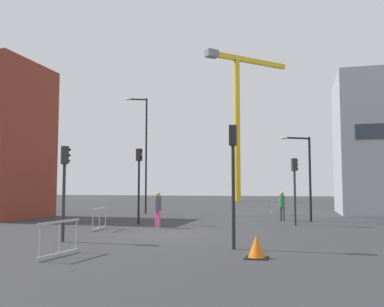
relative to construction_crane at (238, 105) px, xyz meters
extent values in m
plane|color=#333335|center=(2.88, -44.82, -14.57)|extent=(160.00, 160.00, 0.00)
cylinder|color=yellow|center=(-0.17, -0.17, -3.88)|extent=(0.90, 0.90, 21.39)
cube|color=yellow|center=(1.61, 1.55, 7.22)|extent=(10.70, 10.29, 0.70)
cube|color=slate|center=(-3.44, -3.30, 7.22)|extent=(2.13, 2.11, 1.10)
cylinder|color=black|center=(-3.04, -31.58, -9.99)|extent=(0.14, 0.14, 9.17)
cube|color=black|center=(-3.71, -31.87, -5.50)|extent=(1.39, 0.66, 0.10)
ellipsoid|color=silver|center=(-4.39, -32.15, -5.52)|extent=(0.44, 0.24, 0.16)
cylinder|color=black|center=(9.31, -35.82, -11.97)|extent=(0.14, 0.14, 5.20)
cube|color=black|center=(8.56, -36.26, -9.47)|extent=(1.56, 0.98, 0.10)
ellipsoid|color=silver|center=(7.80, -36.71, -9.49)|extent=(0.44, 0.24, 0.16)
cylinder|color=#232326|center=(6.43, -48.41, -12.81)|extent=(0.12, 0.12, 3.53)
cube|color=#232326|center=(6.43, -48.41, -10.69)|extent=(0.24, 0.28, 0.70)
sphere|color=#390605|center=(6.43, -48.23, -10.47)|extent=(0.11, 0.11, 0.11)
sphere|color=#F2A514|center=(6.43, -48.23, -10.69)|extent=(0.11, 0.11, 0.11)
sphere|color=#07330F|center=(6.43, -48.23, -10.91)|extent=(0.11, 0.11, 0.11)
cylinder|color=#2D2D30|center=(-0.23, -48.13, -13.08)|extent=(0.12, 0.12, 2.99)
cube|color=#2D2D30|center=(-0.23, -48.13, -11.23)|extent=(0.37, 0.36, 0.70)
sphere|color=#390605|center=(-0.09, -48.02, -11.01)|extent=(0.11, 0.11, 0.11)
sphere|color=#3C2905|center=(-0.09, -48.02, -11.23)|extent=(0.11, 0.11, 0.11)
sphere|color=green|center=(-0.09, -48.02, -11.45)|extent=(0.11, 0.11, 0.11)
cylinder|color=black|center=(-0.23, -40.25, -12.78)|extent=(0.12, 0.12, 3.59)
cube|color=black|center=(-0.23, -40.25, -10.63)|extent=(0.34, 0.32, 0.70)
sphere|color=#390605|center=(-0.06, -40.30, -10.41)|extent=(0.11, 0.11, 0.11)
sphere|color=#F2A514|center=(-0.06, -40.30, -10.63)|extent=(0.11, 0.11, 0.11)
sphere|color=#07330F|center=(-0.06, -40.30, -10.85)|extent=(0.11, 0.11, 0.11)
cylinder|color=#2D2D30|center=(8.40, -38.89, -13.08)|extent=(0.12, 0.12, 2.98)
cube|color=#2D2D30|center=(8.40, -38.89, -11.24)|extent=(0.35, 0.33, 0.70)
sphere|color=red|center=(8.56, -38.82, -11.02)|extent=(0.11, 0.11, 0.11)
sphere|color=#3C2905|center=(8.56, -38.82, -11.24)|extent=(0.11, 0.11, 0.11)
sphere|color=#07330F|center=(8.56, -38.82, -11.46)|extent=(0.11, 0.11, 0.11)
cylinder|color=#4C4C51|center=(7.68, -35.97, -14.14)|extent=(0.14, 0.14, 0.86)
cylinder|color=#4C4C51|center=(7.50, -35.89, -14.14)|extent=(0.14, 0.14, 0.86)
cylinder|color=#2D844C|center=(7.59, -35.93, -13.35)|extent=(0.34, 0.34, 0.72)
sphere|color=tan|center=(7.59, -35.93, -12.88)|extent=(0.23, 0.23, 0.23)
cylinder|color=#D14C8C|center=(1.57, -41.93, -14.14)|extent=(0.14, 0.14, 0.88)
cylinder|color=#D14C8C|center=(1.40, -41.81, -14.14)|extent=(0.14, 0.14, 0.88)
cylinder|color=#4C4C51|center=(1.48, -41.87, -13.33)|extent=(0.34, 0.34, 0.73)
sphere|color=tan|center=(1.48, -41.87, -12.85)|extent=(0.24, 0.24, 0.24)
cube|color=#9EA0A5|center=(7.52, -30.84, -13.52)|extent=(1.94, 0.34, 0.06)
cube|color=#9EA0A5|center=(7.52, -30.84, -14.47)|extent=(1.94, 0.34, 0.06)
cylinder|color=#9EA0A5|center=(6.65, -30.96, -14.05)|extent=(0.04, 0.04, 1.05)
cylinder|color=#9EA0A5|center=(7.52, -30.84, -14.05)|extent=(0.04, 0.04, 1.05)
cylinder|color=#9EA0A5|center=(8.39, -30.71, -14.05)|extent=(0.04, 0.04, 1.05)
cube|color=#B2B5BA|center=(1.54, -51.26, -13.52)|extent=(0.25, 1.93, 0.06)
cube|color=#B2B5BA|center=(1.54, -51.26, -14.47)|extent=(0.25, 1.93, 0.06)
cylinder|color=#B2B5BA|center=(1.46, -52.12, -14.05)|extent=(0.04, 0.04, 1.05)
cylinder|color=#B2B5BA|center=(1.54, -51.26, -14.05)|extent=(0.04, 0.04, 1.05)
cylinder|color=#B2B5BA|center=(1.63, -50.39, -14.05)|extent=(0.04, 0.04, 1.05)
cube|color=#B2B5BA|center=(-0.91, -43.71, -13.52)|extent=(0.24, 1.89, 0.06)
cube|color=#B2B5BA|center=(-0.91, -43.71, -14.47)|extent=(0.24, 1.89, 0.06)
cylinder|color=#B2B5BA|center=(-0.83, -44.56, -14.05)|extent=(0.04, 0.04, 1.05)
cylinder|color=#B2B5BA|center=(-0.91, -43.71, -14.05)|extent=(0.04, 0.04, 1.05)
cylinder|color=#B2B5BA|center=(-0.99, -42.87, -14.05)|extent=(0.04, 0.04, 1.05)
cube|color=black|center=(7.35, -50.02, -14.56)|extent=(0.68, 0.68, 0.03)
cone|color=orange|center=(7.35, -50.02, -14.23)|extent=(0.52, 0.52, 0.69)
camera|label=1|loc=(8.58, -62.66, -12.47)|focal=39.13mm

